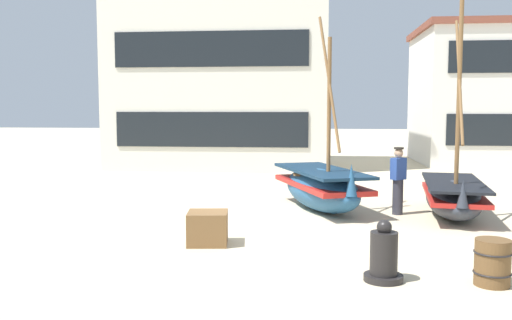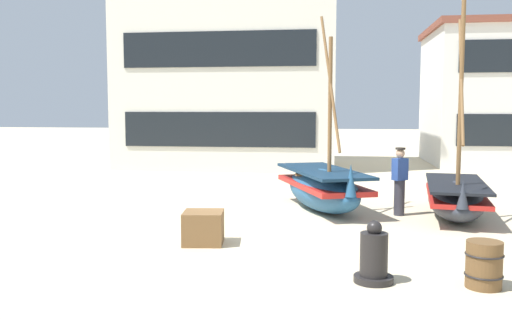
{
  "view_description": "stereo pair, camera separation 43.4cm",
  "coord_description": "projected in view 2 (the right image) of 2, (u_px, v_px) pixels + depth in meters",
  "views": [
    {
      "loc": [
        1.44,
        -12.29,
        2.64
      ],
      "look_at": [
        0.0,
        1.0,
        1.4
      ],
      "focal_mm": 39.03,
      "sensor_mm": 36.0,
      "label": 1
    },
    {
      "loc": [
        1.87,
        -12.23,
        2.64
      ],
      "look_at": [
        0.0,
        1.0,
        1.4
      ],
      "focal_mm": 39.03,
      "sensor_mm": 36.0,
      "label": 2
    }
  ],
  "objects": [
    {
      "name": "capstan_winch",
      "position": [
        374.0,
        258.0,
        8.45
      ],
      "size": [
        0.6,
        0.6,
        0.96
      ],
      "color": "black",
      "rests_on": "ground"
    },
    {
      "name": "fisherman_by_hull",
      "position": [
        400.0,
        182.0,
        13.71
      ],
      "size": [
        0.42,
        0.4,
        1.68
      ],
      "color": "#33333D",
      "rests_on": "ground"
    },
    {
      "name": "wooden_barrel",
      "position": [
        484.0,
        265.0,
        8.18
      ],
      "size": [
        0.56,
        0.56,
        0.7
      ],
      "color": "brown",
      "rests_on": "ground"
    },
    {
      "name": "ground_plane",
      "position": [
        250.0,
        226.0,
        12.57
      ],
      "size": [
        120.0,
        120.0,
        0.0
      ],
      "primitive_type": "plane",
      "color": "beige"
    },
    {
      "name": "fishing_boat_near_left",
      "position": [
        323.0,
        187.0,
        14.44
      ],
      "size": [
        2.67,
        4.1,
        5.0
      ],
      "color": "#23517A",
      "rests_on": "ground"
    },
    {
      "name": "harbor_building_main",
      "position": [
        231.0,
        56.0,
        25.28
      ],
      "size": [
        9.81,
        6.04,
        10.03
      ],
      "color": "silver",
      "rests_on": "ground"
    },
    {
      "name": "cargo_crate",
      "position": [
        203.0,
        228.0,
        10.87
      ],
      "size": [
        0.85,
        0.85,
        0.64
      ],
      "primitive_type": "cube",
      "rotation": [
        0.0,
        0.0,
        0.12
      ],
      "color": "brown",
      "rests_on": "ground"
    },
    {
      "name": "fishing_boat_centre_large",
      "position": [
        456.0,
        197.0,
        13.5
      ],
      "size": [
        1.8,
        3.93,
        5.15
      ],
      "color": "#2D333D",
      "rests_on": "ground"
    }
  ]
}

